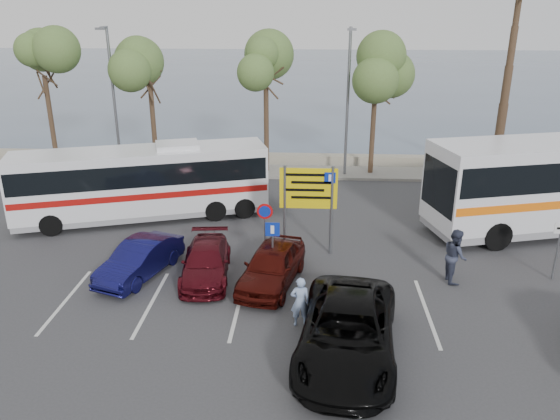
# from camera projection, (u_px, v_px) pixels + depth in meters

# --- Properties ---
(ground) EXTENTS (120.00, 120.00, 0.00)m
(ground) POSITION_uv_depth(u_px,v_px,m) (277.00, 292.00, 18.73)
(ground) COLOR #363639
(ground) RESTS_ON ground
(kerb_strip) EXTENTS (44.00, 2.40, 0.15)m
(kerb_strip) POSITION_uv_depth(u_px,v_px,m) (292.00, 172.00, 31.77)
(kerb_strip) COLOR gray
(kerb_strip) RESTS_ON ground
(seawall) EXTENTS (48.00, 0.80, 0.60)m
(seawall) POSITION_uv_depth(u_px,v_px,m) (294.00, 159.00, 33.55)
(seawall) COLOR gray
(seawall) RESTS_ON ground
(sea) EXTENTS (140.00, 140.00, 0.00)m
(sea) POSITION_uv_depth(u_px,v_px,m) (305.00, 76.00, 74.72)
(sea) COLOR #45576F
(sea) RESTS_ON ground
(tree_far_left) EXTENTS (3.20, 3.20, 7.60)m
(tree_far_left) POSITION_uv_depth(u_px,v_px,m) (42.00, 60.00, 30.32)
(tree_far_left) COLOR #382619
(tree_far_left) RESTS_ON kerb_strip
(tree_left) EXTENTS (3.20, 3.20, 7.20)m
(tree_left) POSITION_uv_depth(u_px,v_px,m) (149.00, 67.00, 30.10)
(tree_left) COLOR #382619
(tree_left) RESTS_ON kerb_strip
(tree_mid) EXTENTS (3.20, 3.20, 8.00)m
(tree_mid) POSITION_uv_depth(u_px,v_px,m) (266.00, 55.00, 29.51)
(tree_mid) COLOR #382619
(tree_mid) RESTS_ON kerb_strip
(tree_right) EXTENTS (3.20, 3.20, 7.40)m
(tree_right) POSITION_uv_depth(u_px,v_px,m) (377.00, 65.00, 29.35)
(tree_right) COLOR #382619
(tree_right) RESTS_ON kerb_strip
(street_lamp_left) EXTENTS (0.45, 1.15, 8.01)m
(street_lamp_left) POSITION_uv_depth(u_px,v_px,m) (113.00, 93.00, 30.27)
(street_lamp_left) COLOR slate
(street_lamp_left) RESTS_ON kerb_strip
(street_lamp_right) EXTENTS (0.45, 1.15, 8.01)m
(street_lamp_right) POSITION_uv_depth(u_px,v_px,m) (348.00, 96.00, 29.55)
(street_lamp_right) COLOR slate
(street_lamp_right) RESTS_ON kerb_strip
(direction_sign) EXTENTS (2.20, 0.12, 3.60)m
(direction_sign) POSITION_uv_depth(u_px,v_px,m) (308.00, 195.00, 20.79)
(direction_sign) COLOR slate
(direction_sign) RESTS_ON ground
(sign_no_stop) EXTENTS (0.60, 0.08, 2.35)m
(sign_no_stop) POSITION_uv_depth(u_px,v_px,m) (265.00, 223.00, 20.43)
(sign_no_stop) COLOR slate
(sign_no_stop) RESTS_ON ground
(sign_parking) EXTENTS (0.50, 0.07, 2.25)m
(sign_parking) POSITION_uv_depth(u_px,v_px,m) (273.00, 243.00, 18.96)
(sign_parking) COLOR slate
(sign_parking) RESTS_ON ground
(sign_taxi) EXTENTS (0.50, 0.07, 2.20)m
(sign_taxi) POSITION_uv_depth(u_px,v_px,m) (559.00, 243.00, 19.08)
(sign_taxi) COLOR slate
(sign_taxi) RESTS_ON ground
(lane_markings) EXTENTS (12.02, 4.20, 0.01)m
(lane_markings) POSITION_uv_depth(u_px,v_px,m) (240.00, 306.00, 17.86)
(lane_markings) COLOR silver
(lane_markings) RESTS_ON ground
(coach_bus_left) EXTENTS (11.31, 5.60, 3.46)m
(coach_bus_left) POSITION_uv_depth(u_px,v_px,m) (142.00, 185.00, 24.58)
(coach_bus_left) COLOR silver
(coach_bus_left) RESTS_ON ground
(car_blue) EXTENTS (2.56, 4.14, 1.29)m
(car_blue) POSITION_uv_depth(u_px,v_px,m) (140.00, 259.00, 19.65)
(car_blue) COLOR #0E0E45
(car_blue) RESTS_ON ground
(car_maroon) EXTENTS (2.02, 4.18, 1.17)m
(car_maroon) POSITION_uv_depth(u_px,v_px,m) (206.00, 262.00, 19.57)
(car_maroon) COLOR #4E0D15
(car_maroon) RESTS_ON ground
(car_red) EXTENTS (2.56, 4.44, 1.42)m
(car_red) POSITION_uv_depth(u_px,v_px,m) (272.00, 265.00, 19.04)
(car_red) COLOR #400D09
(car_red) RESTS_ON ground
(suv_black) EXTENTS (3.29, 5.96, 1.58)m
(suv_black) POSITION_uv_depth(u_px,v_px,m) (347.00, 332.00, 15.06)
(suv_black) COLOR black
(suv_black) RESTS_ON ground
(pedestrian_near) EXTENTS (0.63, 0.45, 1.63)m
(pedestrian_near) POSITION_uv_depth(u_px,v_px,m) (300.00, 302.00, 16.53)
(pedestrian_near) COLOR #8BA2CB
(pedestrian_near) RESTS_ON ground
(pedestrian_far) EXTENTS (0.80, 1.00, 1.96)m
(pedestrian_far) POSITION_uv_depth(u_px,v_px,m) (455.00, 256.00, 19.16)
(pedestrian_far) COLOR #33384C
(pedestrian_far) RESTS_ON ground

